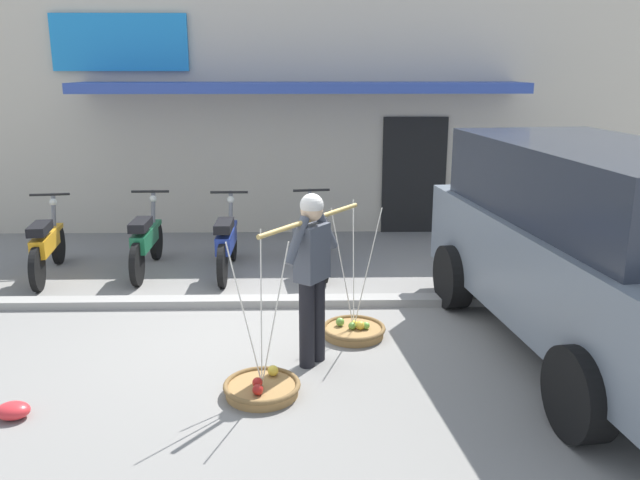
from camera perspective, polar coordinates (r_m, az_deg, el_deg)
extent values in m
plane|color=gray|center=(7.35, -5.32, -7.67)|extent=(90.00, 90.00, 0.00)
cube|color=gray|center=(7.98, -4.99, -5.40)|extent=(20.00, 0.24, 0.10)
cylinder|color=black|center=(6.27, -1.16, -7.45)|extent=(0.15, 0.15, 0.86)
cylinder|color=black|center=(6.41, -0.23, -6.94)|extent=(0.15, 0.15, 0.86)
cube|color=#474C56|center=(6.11, -0.71, -1.10)|extent=(0.36, 0.39, 0.54)
sphere|color=#E0B78E|center=(6.01, -0.72, 2.61)|extent=(0.21, 0.21, 0.21)
sphere|color=silver|center=(6.00, -0.73, 3.07)|extent=(0.22, 0.22, 0.22)
cylinder|color=#474C56|center=(5.88, -2.05, -0.05)|extent=(0.27, 0.33, 0.43)
cylinder|color=#474C56|center=(6.26, 0.54, 0.90)|extent=(0.27, 0.33, 0.43)
cylinder|color=tan|center=(6.03, -0.72, 1.82)|extent=(0.95, 1.30, 0.04)
cylinder|color=#9E7542|center=(5.94, -5.11, -12.99)|extent=(0.64, 0.64, 0.09)
torus|color=brown|center=(5.91, -5.13, -12.56)|extent=(0.69, 0.69, 0.05)
sphere|color=#AB1F1B|center=(5.74, -5.48, -12.96)|extent=(0.10, 0.10, 0.10)
sphere|color=red|center=(5.87, -5.52, -12.36)|extent=(0.09, 0.09, 0.09)
sphere|color=yellow|center=(6.05, -4.15, -11.38)|extent=(0.10, 0.10, 0.10)
sphere|color=gold|center=(5.88, -5.51, -12.33)|extent=(0.09, 0.09, 0.09)
cylinder|color=silver|center=(5.77, -5.19, -5.92)|extent=(0.01, 0.31, 1.36)
cylinder|color=silver|center=(5.57, -6.66, -6.73)|extent=(0.27, 0.16, 1.36)
cylinder|color=silver|center=(5.56, -4.01, -6.74)|extent=(0.27, 0.16, 1.36)
cylinder|color=#9E7542|center=(7.10, 2.97, -8.08)|extent=(0.64, 0.64, 0.09)
torus|color=brown|center=(7.08, 2.98, -7.71)|extent=(0.69, 0.69, 0.05)
sphere|color=#75B645|center=(7.05, 4.08, -7.51)|extent=(0.08, 0.08, 0.08)
sphere|color=gold|center=(7.07, 3.02, -7.40)|extent=(0.09, 0.09, 0.09)
sphere|color=#68A23D|center=(7.11, 1.78, -7.20)|extent=(0.09, 0.09, 0.09)
sphere|color=#649A3B|center=(7.03, 2.83, -7.55)|extent=(0.08, 0.08, 0.08)
sphere|color=gold|center=(7.03, 3.56, -7.50)|extent=(0.09, 0.09, 0.09)
cylinder|color=silver|center=(6.99, 2.96, -2.12)|extent=(0.01, 0.31, 1.36)
cylinder|color=silver|center=(6.77, 2.01, -2.69)|extent=(0.27, 0.16, 1.36)
cylinder|color=silver|center=(6.78, 4.18, -2.67)|extent=(0.27, 0.16, 1.36)
cylinder|color=black|center=(10.30, -22.01, -0.35)|extent=(0.16, 0.59, 0.58)
cylinder|color=black|center=(9.14, -23.59, -2.38)|extent=(0.16, 0.59, 0.58)
cube|color=orange|center=(10.24, -22.15, 1.06)|extent=(0.18, 0.30, 0.06)
cube|color=orange|center=(9.57, -23.01, -0.21)|extent=(0.33, 0.92, 0.24)
cube|color=black|center=(9.35, -23.41, 0.93)|extent=(0.30, 0.59, 0.12)
cylinder|color=slate|center=(10.12, -22.34, 1.63)|extent=(0.10, 0.30, 0.76)
cylinder|color=black|center=(9.97, -22.66, 3.71)|extent=(0.54, 0.11, 0.04)
sphere|color=silver|center=(10.15, -22.39, 3.11)|extent=(0.11, 0.11, 0.11)
cylinder|color=black|center=(10.08, -14.19, -0.02)|extent=(0.09, 0.58, 0.58)
cylinder|color=black|center=(8.92, -15.78, -2.08)|extent=(0.09, 0.58, 0.58)
cube|color=#19663D|center=(10.02, -14.28, 1.42)|extent=(0.14, 0.28, 0.06)
cube|color=#19663D|center=(9.35, -15.15, 0.14)|extent=(0.21, 0.90, 0.24)
cube|color=black|center=(9.12, -15.50, 1.31)|extent=(0.23, 0.56, 0.12)
cylinder|color=slate|center=(9.90, -14.45, 2.01)|extent=(0.06, 0.30, 0.76)
cylinder|color=black|center=(9.74, -14.69, 4.14)|extent=(0.54, 0.04, 0.04)
sphere|color=silver|center=(9.92, -14.45, 3.52)|extent=(0.11, 0.11, 0.11)
cylinder|color=black|center=(9.81, -7.71, -0.10)|extent=(0.08, 0.58, 0.58)
cylinder|color=black|center=(8.63, -8.58, -2.25)|extent=(0.08, 0.58, 0.58)
cube|color=navy|center=(9.74, -7.76, 1.38)|extent=(0.14, 0.28, 0.06)
cube|color=navy|center=(9.06, -8.24, 0.05)|extent=(0.20, 0.90, 0.24)
cube|color=black|center=(8.83, -8.43, 1.25)|extent=(0.22, 0.56, 0.12)
cylinder|color=slate|center=(9.62, -7.85, 1.98)|extent=(0.06, 0.30, 0.76)
cylinder|color=black|center=(9.46, -7.99, 4.17)|extent=(0.54, 0.04, 0.04)
sphere|color=silver|center=(9.64, -7.86, 3.54)|extent=(0.11, 0.11, 0.11)
cylinder|color=black|center=(9.87, -0.89, 0.13)|extent=(0.15, 0.59, 0.58)
cylinder|color=black|center=(8.69, 0.24, -1.94)|extent=(0.15, 0.59, 0.58)
cube|color=navy|center=(9.81, -0.90, 1.61)|extent=(0.18, 0.30, 0.06)
cube|color=navy|center=(9.13, -0.27, 0.32)|extent=(0.32, 0.92, 0.24)
cube|color=black|center=(8.90, -0.10, 1.53)|extent=(0.29, 0.58, 0.12)
cylinder|color=slate|center=(9.68, -0.82, 2.21)|extent=(0.10, 0.30, 0.76)
cylinder|color=black|center=(9.53, -0.76, 4.40)|extent=(0.54, 0.11, 0.04)
sphere|color=silver|center=(9.71, -0.89, 3.76)|extent=(0.11, 0.11, 0.11)
cube|color=slate|center=(6.98, 23.18, -2.60)|extent=(2.43, 4.89, 0.96)
cube|color=#282D38|center=(6.91, 23.28, 4.58)|extent=(2.13, 3.84, 0.76)
cylinder|color=black|center=(5.53, 21.82, -12.42)|extent=(0.35, 0.79, 0.76)
cylinder|color=black|center=(8.78, 23.38, -2.43)|extent=(0.35, 0.79, 0.76)
cylinder|color=black|center=(7.97, 11.60, -3.17)|extent=(0.35, 0.79, 0.76)
cube|color=beige|center=(13.61, -1.65, 11.96)|extent=(13.00, 5.00, 4.20)
cube|color=#334CA3|center=(10.60, -1.74, 13.25)|extent=(7.15, 1.00, 0.16)
cube|color=#1E84D1|center=(11.45, -17.19, 16.25)|extent=(2.20, 0.08, 0.90)
cube|color=black|center=(11.38, 8.25, 5.63)|extent=(1.10, 0.06, 2.00)
ellipsoid|color=red|center=(6.11, -25.36, -13.39)|extent=(0.28, 0.22, 0.14)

